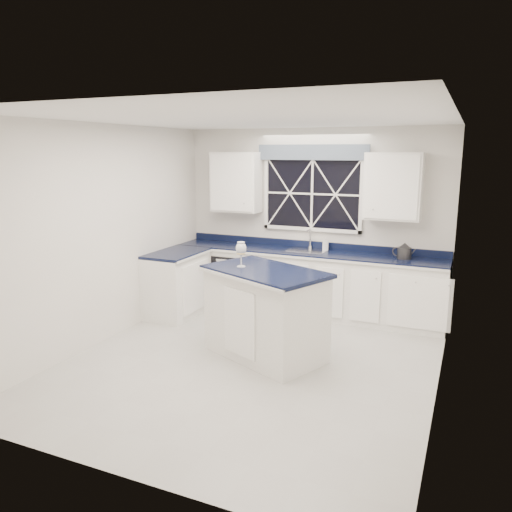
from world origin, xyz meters
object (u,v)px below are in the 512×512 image
at_px(island, 266,313).
at_px(soap_bottle, 326,244).
at_px(kettle, 404,251).
at_px(faucet, 310,238).
at_px(dishwasher, 238,279).
at_px(wine_glass, 241,250).

distance_m(island, soap_bottle, 1.95).
bearing_deg(kettle, soap_bottle, 175.28).
xyz_separation_m(faucet, island, (0.07, -1.89, -0.57)).
relative_size(island, soap_bottle, 8.89).
bearing_deg(dishwasher, soap_bottle, 7.50).
xyz_separation_m(dishwasher, kettle, (2.48, 0.03, 0.63)).
relative_size(faucet, soap_bottle, 1.66).
bearing_deg(kettle, wine_glass, -130.73).
height_order(dishwasher, island, island).
xyz_separation_m(dishwasher, wine_glass, (0.86, -1.69, 0.84)).
xyz_separation_m(dishwasher, soap_bottle, (1.35, 0.18, 0.62)).
bearing_deg(faucet, island, -87.86).
bearing_deg(island, soap_bottle, 108.32).
distance_m(kettle, soap_bottle, 1.14).
bearing_deg(faucet, dishwasher, -169.98).
bearing_deg(soap_bottle, island, -95.35).
relative_size(island, wine_glass, 5.46).
height_order(kettle, soap_bottle, kettle).
xyz_separation_m(kettle, wine_glass, (-1.62, -1.71, 0.21)).
distance_m(wine_glass, soap_bottle, 1.94).
relative_size(kettle, wine_glass, 1.05).
bearing_deg(dishwasher, wine_glass, -63.05).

